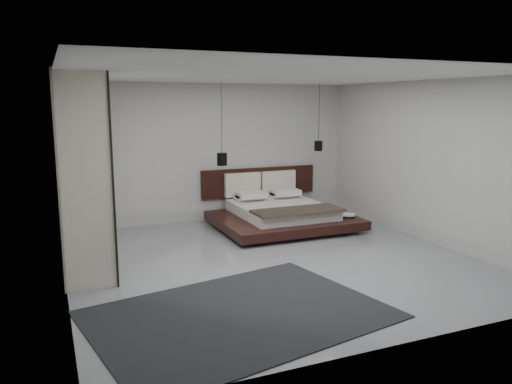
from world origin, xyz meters
name	(u,v)px	position (x,y,z in m)	size (l,w,h in m)	color
floor	(272,260)	(0.00, 0.00, 0.00)	(6.00, 6.00, 0.00)	gray
ceiling	(273,76)	(0.00, 0.00, 2.80)	(6.00, 6.00, 0.00)	white
wall_back	(211,153)	(0.00, 3.00, 1.40)	(6.00, 6.00, 0.00)	#BABAB7
wall_front	(404,210)	(0.00, -3.00, 1.40)	(6.00, 6.00, 0.00)	#BABAB7
wall_left	(59,183)	(-3.00, 0.00, 1.40)	(6.00, 6.00, 0.00)	#BABAB7
wall_right	(429,162)	(3.00, 0.00, 1.40)	(6.00, 6.00, 0.00)	#BABAB7
lattice_screen	(58,168)	(-2.95, 2.45, 1.30)	(0.05, 0.90, 2.60)	black
bed	(280,212)	(1.06, 1.92, 0.28)	(2.59, 2.31, 1.04)	black
book_lower	(343,215)	(2.12, 1.29, 0.25)	(0.20, 0.27, 0.03)	#99724C
book_upper	(343,215)	(2.10, 1.26, 0.28)	(0.22, 0.30, 0.02)	#99724C
pendant_left	(222,159)	(-0.01, 2.30, 1.34)	(0.20, 0.20, 1.58)	black
pendant_right	(318,145)	(2.12, 2.30, 1.53)	(0.17, 0.17, 1.38)	black
wardrobe	(78,170)	(-2.70, 1.18, 1.41)	(0.68, 2.88, 2.83)	beige
rug	(239,314)	(-1.20, -1.70, 0.01)	(3.27, 2.33, 0.01)	black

